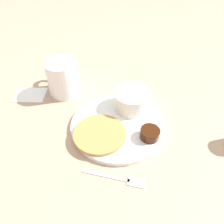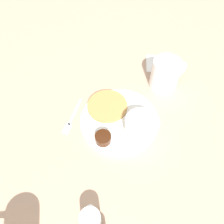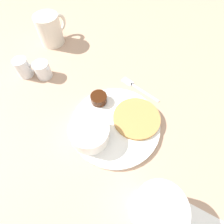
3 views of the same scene
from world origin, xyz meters
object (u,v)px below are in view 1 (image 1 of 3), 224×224
at_px(bowl, 132,99).
at_px(plate, 118,125).
at_px(fork, 121,179).
at_px(coffee_mug, 63,77).

bearing_deg(bowl, plate, -119.92).
xyz_separation_m(plate, fork, (0.01, -0.15, -0.00)).
xyz_separation_m(plate, coffee_mug, (-0.16, 0.15, 0.05)).
height_order(plate, coffee_mug, coffee_mug).
distance_m(bowl, coffee_mug, 0.22).
xyz_separation_m(coffee_mug, fork, (0.17, -0.30, -0.05)).
bearing_deg(coffee_mug, plate, -42.22).
xyz_separation_m(bowl, fork, (-0.03, -0.22, -0.04)).
relative_size(coffee_mug, fork, 0.91).
relative_size(bowl, fork, 0.72).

